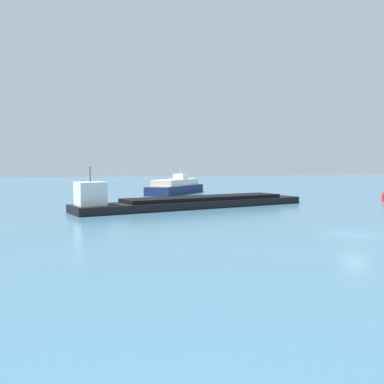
% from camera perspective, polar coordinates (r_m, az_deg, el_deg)
% --- Properties ---
extents(ground_plane, '(400.00, 400.00, 0.00)m').
position_cam_1_polar(ground_plane, '(36.61, 21.74, -5.54)').
color(ground_plane, teal).
extents(cargo_barge, '(34.14, 13.23, 5.59)m').
position_cam_1_polar(cargo_barge, '(55.90, -0.33, -1.34)').
color(cargo_barge, black).
rests_on(cargo_barge, ground).
extents(white_riverboat, '(15.50, 17.13, 5.47)m').
position_cam_1_polar(white_riverboat, '(84.57, -2.26, 0.71)').
color(white_riverboat, navy).
rests_on(white_riverboat, ground).
extents(channel_buoy_red, '(0.70, 0.70, 1.90)m').
position_cam_1_polar(channel_buoy_red, '(72.51, 25.08, -0.57)').
color(channel_buoy_red, red).
rests_on(channel_buoy_red, ground).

